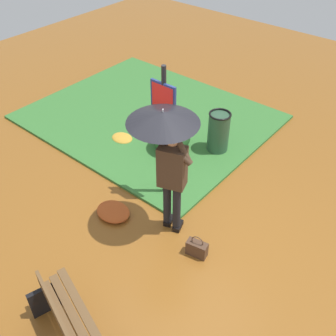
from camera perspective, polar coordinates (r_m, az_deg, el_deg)
ground_plane at (r=6.12m, az=2.29°, el=-9.16°), size 18.00×18.00×0.00m
grass_verge at (r=8.65m, az=-2.78°, el=7.38°), size 4.80×4.00×0.05m
person_with_umbrella at (r=5.19m, az=-0.12°, el=3.67°), size 0.96×0.96×2.04m
info_sign_post at (r=5.85m, az=-0.62°, el=6.86°), size 0.44×0.07×2.30m
handbag at (r=5.76m, az=4.17°, el=-11.45°), size 0.32×0.20×0.37m
park_bench at (r=4.88m, az=-13.44°, el=-21.19°), size 1.44×0.77×0.75m
trash_bin at (r=7.48m, az=7.26°, el=5.08°), size 0.42×0.42×0.83m
shrub_cluster at (r=7.53m, az=0.34°, el=4.64°), size 0.79×0.72×0.65m
leaf_pile_near_person at (r=7.97m, az=-6.61°, el=4.29°), size 0.45×0.36×0.10m
leaf_pile_by_bench at (r=6.38m, az=-7.88°, el=-6.22°), size 0.57×0.46×0.13m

